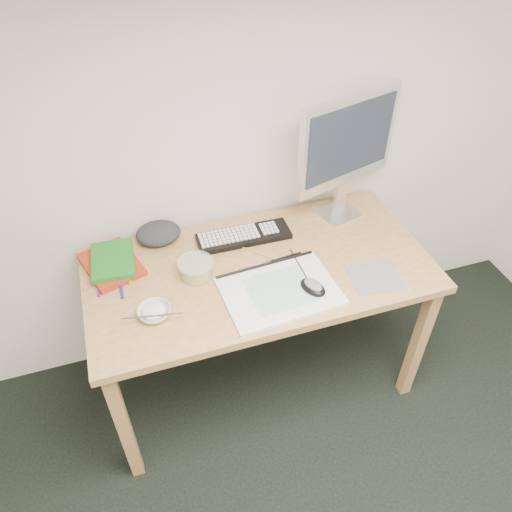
{
  "coord_description": "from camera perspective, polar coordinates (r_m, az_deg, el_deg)",
  "views": [
    {
      "loc": [
        -0.34,
        0.02,
        2.13
      ],
      "look_at": [
        0.11,
        1.41,
        0.83
      ],
      "focal_mm": 35.0,
      "sensor_mm": 36.0,
      "label": 1
    }
  ],
  "objects": [
    {
      "name": "pencil_black",
      "position": [
        2.07,
        2.97,
        -0.22
      ],
      "size": [
        0.18,
        0.02,
        0.01
      ],
      "primitive_type": "cylinder",
      "rotation": [
        0.0,
        1.57,
        0.09
      ],
      "color": "black",
      "rests_on": "desk"
    },
    {
      "name": "marker_purple",
      "position": [
        2.04,
        -17.38,
        -3.18
      ],
      "size": [
        0.03,
        0.12,
        0.01
      ],
      "primitive_type": "cylinder",
      "rotation": [
        0.0,
        1.57,
        1.39
      ],
      "color": "#5B227E",
      "rests_on": "desk"
    },
    {
      "name": "sketchpad",
      "position": [
        1.93,
        2.73,
        -4.01
      ],
      "size": [
        0.45,
        0.34,
        0.01
      ],
      "primitive_type": "cube",
      "rotation": [
        0.0,
        0.0,
        0.06
      ],
      "color": "white",
      "rests_on": "desk"
    },
    {
      "name": "fruit_tub",
      "position": [
        1.98,
        -6.88,
        -1.45
      ],
      "size": [
        0.17,
        0.17,
        0.07
      ],
      "primitive_type": "cylinder",
      "rotation": [
        0.0,
        0.0,
        -0.22
      ],
      "color": "gold",
      "rests_on": "desk"
    },
    {
      "name": "pencil_tan",
      "position": [
        2.09,
        -0.0,
        0.41
      ],
      "size": [
        0.13,
        0.14,
        0.01
      ],
      "primitive_type": "cylinder",
      "rotation": [
        0.0,
        1.57,
        -0.83
      ],
      "color": "tan",
      "rests_on": "desk"
    },
    {
      "name": "keyboard",
      "position": [
        2.16,
        -1.42,
        2.28
      ],
      "size": [
        0.41,
        0.14,
        0.02
      ],
      "primitive_type": "cube",
      "rotation": [
        0.0,
        0.0,
        -0.02
      ],
      "color": "black",
      "rests_on": "desk"
    },
    {
      "name": "cloth_lump",
      "position": [
        2.18,
        -11.1,
        2.56
      ],
      "size": [
        0.17,
        0.15,
        0.07
      ],
      "primitive_type": "ellipsoid",
      "rotation": [
        0.0,
        0.0,
        -0.1
      ],
      "color": "#222429",
      "rests_on": "desk"
    },
    {
      "name": "book_red",
      "position": [
        2.1,
        -16.2,
        -0.93
      ],
      "size": [
        0.27,
        0.31,
        0.03
      ],
      "primitive_type": "cube",
      "rotation": [
        0.0,
        0.0,
        0.31
      ],
      "color": "#9C2C16",
      "rests_on": "desk"
    },
    {
      "name": "marker_orange",
      "position": [
        2.06,
        -14.05,
        -1.86
      ],
      "size": [
        0.04,
        0.13,
        0.01
      ],
      "primitive_type": "cylinder",
      "rotation": [
        0.0,
        1.57,
        1.37
      ],
      "color": "orange",
      "rests_on": "desk"
    },
    {
      "name": "desk",
      "position": [
        2.09,
        0.39,
        -2.89
      ],
      "size": [
        1.4,
        0.7,
        0.75
      ],
      "color": "tan",
      "rests_on": "ground"
    },
    {
      "name": "pencil_pink",
      "position": [
        2.04,
        0.4,
        -0.93
      ],
      "size": [
        0.17,
        0.02,
        0.01
      ],
      "primitive_type": "cylinder",
      "rotation": [
        0.0,
        1.57,
        -0.06
      ],
      "color": "pink",
      "rests_on": "desk"
    },
    {
      "name": "rice_bowl",
      "position": [
        1.87,
        -11.58,
        -6.35
      ],
      "size": [
        0.15,
        0.15,
        0.04
      ],
      "primitive_type": "imported",
      "rotation": [
        0.0,
        0.0,
        -0.27
      ],
      "color": "silver",
      "rests_on": "desk"
    },
    {
      "name": "mouse",
      "position": [
        1.92,
        6.55,
        -3.32
      ],
      "size": [
        0.11,
        0.13,
        0.04
      ],
      "primitive_type": "ellipsoid",
      "rotation": [
        0.0,
        0.0,
        0.41
      ],
      "color": "black",
      "rests_on": "sketchpad"
    },
    {
      "name": "mousepad",
      "position": [
        2.04,
        13.44,
        -2.37
      ],
      "size": [
        0.22,
        0.2,
        0.0
      ],
      "primitive_type": "cube",
      "rotation": [
        0.0,
        0.0,
        -0.13
      ],
      "color": "slate",
      "rests_on": "desk"
    },
    {
      "name": "marker_blue",
      "position": [
        2.01,
        -15.17,
        -3.41
      ],
      "size": [
        0.01,
        0.13,
        0.01
      ],
      "primitive_type": "cylinder",
      "rotation": [
        0.0,
        1.57,
        1.55
      ],
      "color": "#1F1EA5",
      "rests_on": "desk"
    },
    {
      "name": "book_green",
      "position": [
        2.09,
        -16.07,
        -0.43
      ],
      "size": [
        0.18,
        0.24,
        0.02
      ],
      "primitive_type": "cube",
      "rotation": [
        0.0,
        0.0,
        -0.07
      ],
      "color": "#1B6D1D",
      "rests_on": "book_red"
    },
    {
      "name": "monitor",
      "position": [
        2.14,
        10.39,
        12.43
      ],
      "size": [
        0.48,
        0.19,
        0.57
      ],
      "rotation": [
        0.0,
        0.0,
        0.28
      ],
      "color": "silver",
      "rests_on": "desk"
    },
    {
      "name": "chopsticks",
      "position": [
        1.83,
        -11.66,
        -6.71
      ],
      "size": [
        0.21,
        0.06,
        0.02
      ],
      "primitive_type": "cylinder",
      "rotation": [
        0.0,
        1.57,
        -0.18
      ],
      "color": "silver",
      "rests_on": "rice_bowl"
    }
  ]
}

